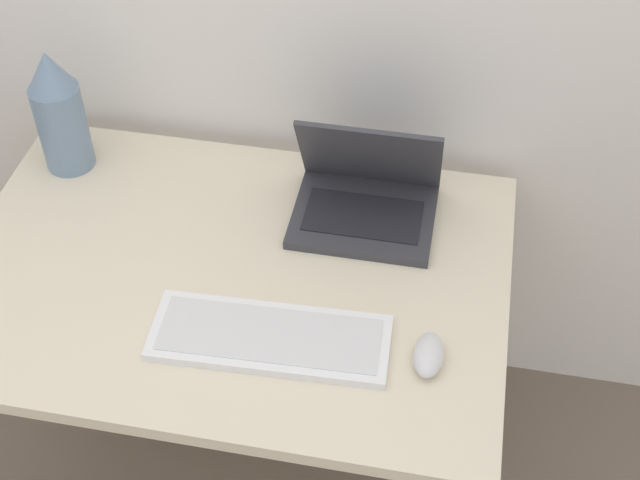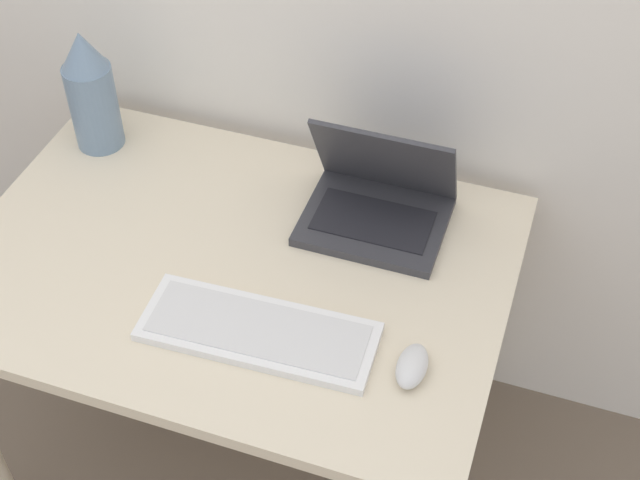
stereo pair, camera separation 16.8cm
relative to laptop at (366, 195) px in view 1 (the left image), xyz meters
name	(u,v)px [view 1 (the left image)]	position (x,y,z in m)	size (l,w,h in m)	color
desk	(233,299)	(-0.24, -0.21, -0.14)	(1.10, 0.77, 0.71)	beige
laptop	(366,195)	(0.00, 0.00, 0.00)	(0.29, 0.24, 0.23)	#333338
keyboard	(270,338)	(-0.12, -0.37, -0.04)	(0.44, 0.18, 0.02)	white
mouse	(429,355)	(0.17, -0.37, -0.03)	(0.05, 0.10, 0.04)	silver
vase	(59,112)	(-0.67, 0.04, 0.09)	(0.11, 0.11, 0.29)	slate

